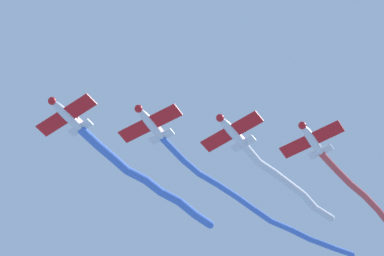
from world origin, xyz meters
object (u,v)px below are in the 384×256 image
(airplane_lead, at_px, (67,115))
(airplane_right_wing, at_px, (232,131))
(airplane_left_wing, at_px, (150,123))
(airplane_slot, at_px, (312,139))

(airplane_lead, xyz_separation_m, airplane_right_wing, (-9.89, 13.85, 0.50))
(airplane_left_wing, xyz_separation_m, airplane_right_wing, (-4.95, 6.91, 0.25))
(airplane_lead, height_order, airplane_slot, airplane_slot)
(airplane_left_wing, height_order, airplane_slot, airplane_slot)
(airplane_lead, height_order, airplane_left_wing, airplane_left_wing)
(airplane_right_wing, height_order, airplane_slot, airplane_slot)
(airplane_lead, bearing_deg, airplane_right_wing, 134.67)
(airplane_lead, distance_m, airplane_slot, 25.55)
(airplane_left_wing, bearing_deg, airplane_slot, 130.02)
(airplane_right_wing, bearing_deg, airplane_lead, -45.30)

